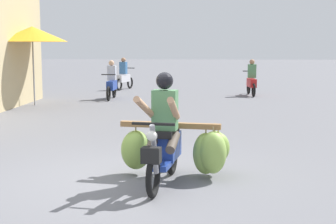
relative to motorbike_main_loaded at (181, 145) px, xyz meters
name	(u,v)px	position (x,y,z in m)	size (l,w,h in m)	color
ground_plane	(112,182)	(-0.99, -0.21, -0.51)	(120.00, 120.00, 0.00)	slate
motorbike_main_loaded	(181,145)	(0.00, 0.00, 0.00)	(1.65, 1.75, 1.58)	black
motorbike_distant_ahead_left	(252,81)	(2.25, 12.22, 0.06)	(0.50, 1.62, 1.40)	black
motorbike_distant_ahead_right	(112,83)	(-2.92, 10.67, 0.06)	(0.50, 1.62, 1.40)	black
motorbike_distant_far_ahead	(124,77)	(-3.05, 14.48, 0.06)	(0.67, 1.57, 1.40)	black
market_umbrella_near_shop	(32,34)	(-5.09, 8.64, 1.78)	(2.23, 2.23, 2.53)	#99999E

